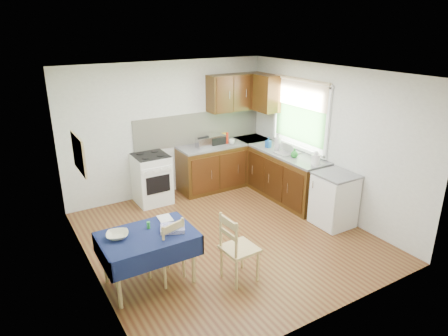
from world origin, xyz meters
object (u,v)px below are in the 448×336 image
chair_near (237,246)px  chair_far (168,248)px  sandwich_press (216,139)px  dish_rack (287,152)px  kettle (316,159)px  dining_table (148,242)px  toaster (203,143)px

chair_near → chair_far: bearing=55.8°
sandwich_press → dish_rack: dish_rack is taller
sandwich_press → kettle: (0.80, -1.93, 0.02)m
dining_table → kettle: bearing=-12.4°
dining_table → toaster: size_ratio=4.19×
chair_far → dish_rack: 3.17m
chair_far → dish_rack: (2.89, 1.20, 0.46)m
sandwich_press → dish_rack: (0.80, -1.21, -0.07)m
dining_table → chair_near: size_ratio=1.24×
dining_table → sandwich_press: 3.32m
chair_near → sandwich_press: bearing=-28.3°
chair_near → toaster: bearing=-23.3°
toaster → kettle: size_ratio=1.16×
toaster → kettle: bearing=-70.9°
chair_far → toaster: size_ratio=3.17×
toaster → kettle: (1.14, -1.82, 0.01)m
chair_far → sandwich_press: bearing=-148.1°
chair_far → toaster: toaster is taller
dish_rack → chair_far: bearing=-162.3°
sandwich_press → dish_rack: size_ratio=0.76×
chair_far → kettle: bearing=172.3°
chair_near → dish_rack: bearing=-55.5°
chair_far → dining_table: bearing=-33.9°
chair_far → dish_rack: size_ratio=2.15×
dining_table → chair_near: chair_near is taller
chair_far → sandwich_press: sandwich_press is taller
chair_near → toaster: (1.01, 2.75, 0.50)m
kettle → toaster: bearing=122.0°
sandwich_press → toaster: bearing=-152.1°
toaster → chair_near: bearing=-123.0°
kettle → dish_rack: bearing=89.9°
chair_near → dish_rack: 2.74m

